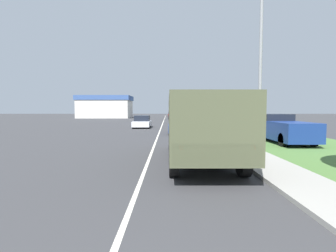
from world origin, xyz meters
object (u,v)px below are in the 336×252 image
object	(u,v)px
car_second_ahead	(142,122)
lamp_post	(255,56)
car_farthest_ahead	(171,115)
car_fourth_ahead	(172,116)
car_third_ahead	(175,119)
military_truck	(199,124)
car_nearest_ahead	(178,126)
pickup_truck	(282,129)

from	to	relation	value
car_second_ahead	lamp_post	distance (m)	20.42
car_farthest_ahead	car_fourth_ahead	bearing A→B (deg)	-89.84
car_fourth_ahead	car_farthest_ahead	size ratio (longest dim) A/B	0.88
car_fourth_ahead	car_third_ahead	bearing A→B (deg)	-88.97
military_truck	car_farthest_ahead	size ratio (longest dim) A/B	1.66
car_third_ahead	car_fourth_ahead	bearing A→B (deg)	91.03
car_second_ahead	car_fourth_ahead	distance (m)	27.00
military_truck	lamp_post	size ratio (longest dim) A/B	1.10
car_nearest_ahead	car_farthest_ahead	bearing A→B (deg)	89.98
car_nearest_ahead	car_fourth_ahead	size ratio (longest dim) A/B	1.03
car_nearest_ahead	car_third_ahead	bearing A→B (deg)	88.91
car_farthest_ahead	car_third_ahead	bearing A→B (deg)	-89.41
car_farthest_ahead	pickup_truck	world-z (taller)	pickup_truck
car_fourth_ahead	military_truck	bearing A→B (deg)	-89.64
car_farthest_ahead	pickup_truck	bearing A→B (deg)	-83.56
pickup_truck	military_truck	bearing A→B (deg)	-134.87
car_nearest_ahead	lamp_post	distance (m)	12.45
car_third_ahead	car_nearest_ahead	bearing A→B (deg)	-91.09
car_third_ahead	car_fourth_ahead	xyz separation A→B (m)	(-0.28, 15.74, 0.05)
car_nearest_ahead	car_farthest_ahead	size ratio (longest dim) A/B	0.90
military_truck	car_third_ahead	xyz separation A→B (m)	(-0.01, 30.61, -0.89)
lamp_post	car_farthest_ahead	bearing A→B (deg)	92.59
military_truck	car_third_ahead	size ratio (longest dim) A/B	1.77
car_nearest_ahead	car_farthest_ahead	distance (m)	50.45
military_truck	lamp_post	xyz separation A→B (m)	(2.47, 0.73, 2.87)
car_farthest_ahead	lamp_post	bearing A→B (deg)	-87.41
military_truck	car_nearest_ahead	world-z (taller)	military_truck
car_fourth_ahead	car_farthest_ahead	xyz separation A→B (m)	(-0.05, 16.35, -0.01)
pickup_truck	lamp_post	size ratio (longest dim) A/B	0.77
car_second_ahead	car_farthest_ahead	bearing A→B (deg)	84.80
car_farthest_ahead	lamp_post	world-z (taller)	lamp_post
military_truck	car_fourth_ahead	distance (m)	46.36
car_fourth_ahead	car_nearest_ahead	bearing A→B (deg)	-90.11
car_farthest_ahead	pickup_truck	distance (m)	56.98
car_nearest_ahead	lamp_post	size ratio (longest dim) A/B	0.60
car_farthest_ahead	car_second_ahead	bearing A→B (deg)	-95.20
car_third_ahead	car_second_ahead	bearing A→B (deg)	-111.18
car_nearest_ahead	pickup_truck	distance (m)	8.90
car_second_ahead	lamp_post	bearing A→B (deg)	-70.42
car_second_ahead	car_third_ahead	bearing A→B (deg)	68.82
car_nearest_ahead	car_farthest_ahead	xyz separation A→B (m)	(0.02, 50.45, 0.05)
lamp_post	car_fourth_ahead	bearing A→B (deg)	93.46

